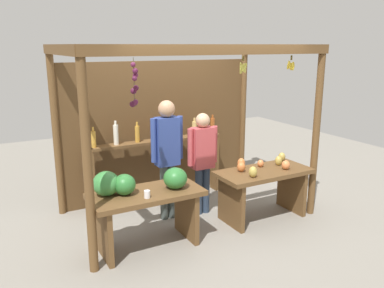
% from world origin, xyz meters
% --- Properties ---
extents(ground_plane, '(12.00, 12.00, 0.00)m').
position_xyz_m(ground_plane, '(0.00, 0.00, 0.00)').
color(ground_plane, gray).
rests_on(ground_plane, ground).
extents(market_stall, '(3.36, 1.87, 2.44)m').
position_xyz_m(market_stall, '(-0.00, 0.43, 1.40)').
color(market_stall, brown).
rests_on(market_stall, ground).
extents(fruit_counter_left, '(1.36, 0.64, 1.01)m').
position_xyz_m(fruit_counter_left, '(-0.94, -0.64, 0.66)').
color(fruit_counter_left, brown).
rests_on(fruit_counter_left, ground).
extents(fruit_counter_right, '(1.36, 0.64, 0.87)m').
position_xyz_m(fruit_counter_right, '(0.89, -0.66, 0.55)').
color(fruit_counter_right, brown).
rests_on(fruit_counter_right, ground).
extents(bottle_shelf_unit, '(2.15, 0.22, 1.36)m').
position_xyz_m(bottle_shelf_unit, '(-0.15, 0.66, 0.81)').
color(bottle_shelf_unit, brown).
rests_on(bottle_shelf_unit, ground).
extents(vendor_man, '(0.48, 0.23, 1.71)m').
position_xyz_m(vendor_man, '(-0.31, -0.02, 1.03)').
color(vendor_man, '#424B47').
rests_on(vendor_man, ground).
extents(vendor_woman, '(0.48, 0.20, 1.50)m').
position_xyz_m(vendor_woman, '(0.21, -0.11, 0.89)').
color(vendor_woman, '#2C3B52').
rests_on(vendor_woman, ground).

